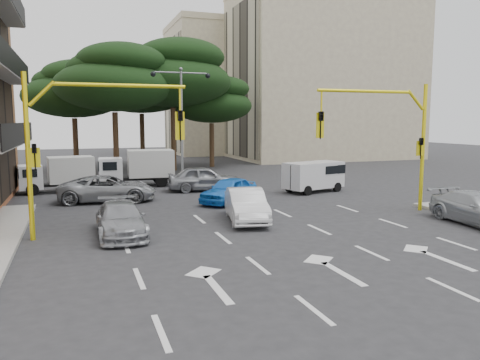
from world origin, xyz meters
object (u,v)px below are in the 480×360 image
(signal_mast_right, at_px, (392,130))
(car_silver_wagon, at_px, (121,219))
(box_truck_b, at_px, (137,168))
(car_silver_cross_b, at_px, (204,178))
(van_white, at_px, (314,177))
(car_white_hatch, at_px, (246,205))
(car_blue_compact, at_px, (229,190))
(street_lamp_center, at_px, (181,104))
(car_silver_parked, at_px, (479,209))
(car_silver_cross_a, at_px, (108,189))
(signal_mast_left, at_px, (81,132))
(box_truck_a, at_px, (58,175))

(signal_mast_right, height_order, car_silver_wagon, signal_mast_right)
(car_silver_wagon, distance_m, box_truck_b, 13.55)
(car_silver_cross_b, relative_size, van_white, 1.22)
(signal_mast_right, distance_m, car_silver_wagon, 12.75)
(car_white_hatch, xyz_separation_m, car_blue_compact, (0.71, 4.56, -0.03))
(street_lamp_center, bearing_deg, car_silver_parked, -63.42)
(car_silver_parked, relative_size, box_truck_b, 0.95)
(car_silver_cross_b, xyz_separation_m, car_silver_parked, (8.30, -12.95, -0.10))
(car_blue_compact, bearing_deg, street_lamp_center, 143.68)
(car_silver_cross_a, bearing_deg, van_white, -84.58)
(car_silver_parked, height_order, box_truck_b, box_truck_b)
(signal_mast_left, height_order, car_blue_compact, signal_mast_left)
(street_lamp_center, height_order, car_silver_cross_a, street_lamp_center)
(car_silver_parked, distance_m, van_white, 10.54)
(car_silver_wagon, bearing_deg, signal_mast_right, 2.01)
(signal_mast_right, xyz_separation_m, box_truck_b, (-10.04, 13.00, -2.69))
(van_white, bearing_deg, car_silver_parked, -3.99)
(box_truck_b, bearing_deg, car_silver_parked, -140.63)
(car_silver_wagon, height_order, van_white, van_white)
(car_silver_wagon, distance_m, car_silver_parked, 14.53)
(box_truck_b, bearing_deg, signal_mast_left, 167.94)
(car_silver_parked, bearing_deg, street_lamp_center, 118.83)
(car_silver_wagon, relative_size, car_silver_parked, 0.93)
(car_white_hatch, xyz_separation_m, car_silver_cross_a, (-5.30, 7.01, 0.01))
(car_silver_cross_a, bearing_deg, street_lamp_center, -31.96)
(car_white_hatch, bearing_deg, signal_mast_right, 7.59)
(car_silver_cross_b, bearing_deg, car_blue_compact, -170.70)
(car_white_hatch, height_order, car_silver_cross_b, car_silver_cross_b)
(signal_mast_left, relative_size, car_silver_cross_a, 1.18)
(van_white, bearing_deg, car_blue_compact, -88.53)
(van_white, relative_size, box_truck_b, 0.76)
(car_silver_cross_a, bearing_deg, box_truck_b, -14.04)
(box_truck_a, bearing_deg, van_white, -116.07)
(signal_mast_left, height_order, car_silver_cross_b, signal_mast_left)
(car_white_hatch, xyz_separation_m, van_white, (6.70, 6.43, 0.23))
(car_white_hatch, relative_size, van_white, 1.14)
(signal_mast_right, height_order, signal_mast_left, same)
(car_blue_compact, height_order, box_truck_a, box_truck_a)
(car_silver_cross_b, xyz_separation_m, box_truck_b, (-3.64, 3.43, 0.42))
(signal_mast_right, xyz_separation_m, car_blue_compact, (-6.27, 5.06, -3.22))
(street_lamp_center, bearing_deg, car_white_hatch, -90.75)
(signal_mast_right, bearing_deg, car_blue_compact, 141.14)
(signal_mast_right, relative_size, box_truck_b, 1.24)
(car_silver_parked, bearing_deg, box_truck_b, 128.33)
(car_blue_compact, relative_size, box_truck_b, 0.80)
(car_blue_compact, height_order, car_silver_wagon, car_blue_compact)
(car_silver_parked, bearing_deg, car_silver_cross_a, 144.72)
(signal_mast_right, distance_m, car_silver_cross_a, 14.75)
(car_white_hatch, height_order, box_truck_a, box_truck_a)
(car_silver_parked, bearing_deg, car_silver_wagon, 170.20)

